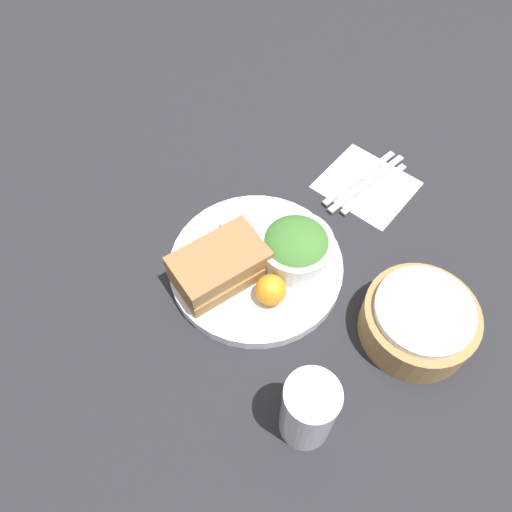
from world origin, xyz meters
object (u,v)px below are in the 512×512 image
object	(u,v)px
fork	(360,178)
knife	(367,183)
plate	(256,266)
dressing_cup	(238,229)
drink_glass	(308,411)
salad_bowl	(296,247)
sandwich	(219,266)
bread_basket	(419,321)
spoon	(374,189)

from	to	relation	value
fork	knife	world-z (taller)	same
fork	knife	distance (m)	0.02
plate	dressing_cup	distance (m)	0.07
drink_glass	dressing_cup	bearing A→B (deg)	-122.56
salad_bowl	fork	bearing A→B (deg)	-175.36
sandwich	dressing_cup	xyz separation A→B (m)	(-0.08, -0.03, -0.01)
bread_basket	spoon	world-z (taller)	bread_basket
drink_glass	bread_basket	xyz separation A→B (m)	(-0.22, 0.04, -0.03)
fork	spoon	bearing A→B (deg)	-90.00
fork	sandwich	bearing A→B (deg)	179.65
drink_glass	bread_basket	bearing A→B (deg)	168.84
dressing_cup	bread_basket	xyz separation A→B (m)	(-0.05, 0.32, -0.00)
drink_glass	bread_basket	size ratio (longest dim) A/B	0.80
salad_bowl	bread_basket	xyz separation A→B (m)	(-0.02, 0.22, -0.02)
plate	drink_glass	xyz separation A→B (m)	(0.15, 0.21, 0.06)
plate	salad_bowl	bearing A→B (deg)	139.67
drink_glass	knife	size ratio (longest dim) A/B	0.68
plate	bread_basket	bearing A→B (deg)	105.13
drink_glass	bread_basket	distance (m)	0.23
sandwich	drink_glass	distance (m)	0.26
plate	spoon	xyz separation A→B (m)	(-0.27, 0.06, -0.00)
bread_basket	fork	world-z (taller)	bread_basket
sandwich	dressing_cup	world-z (taller)	sandwich
bread_basket	knife	size ratio (longest dim) A/B	0.85
sandwich	knife	bearing A→B (deg)	168.07
plate	sandwich	bearing A→B (deg)	-27.34
salad_bowl	knife	size ratio (longest dim) A/B	0.60
drink_glass	spoon	world-z (taller)	drink_glass
sandwich	knife	xyz separation A→B (m)	(-0.33, 0.07, -0.04)
dressing_cup	drink_glass	size ratio (longest dim) A/B	0.40
bread_basket	spoon	size ratio (longest dim) A/B	0.99
dressing_cup	bread_basket	world-z (taller)	bread_basket
dressing_cup	spoon	bearing A→B (deg)	154.96
dressing_cup	bread_basket	distance (m)	0.32
salad_bowl	dressing_cup	size ratio (longest dim) A/B	2.21
drink_glass	spoon	xyz separation A→B (m)	(-0.42, -0.16, -0.06)
bread_basket	knife	world-z (taller)	bread_basket
sandwich	bread_basket	world-z (taller)	sandwich
drink_glass	bread_basket	world-z (taller)	drink_glass
dressing_cup	fork	size ratio (longest dim) A/B	0.29
salad_bowl	plate	bearing A→B (deg)	-40.33
knife	drink_glass	bearing A→B (deg)	-149.38
dressing_cup	knife	world-z (taller)	dressing_cup
plate	knife	distance (m)	0.28
sandwich	bread_basket	xyz separation A→B (m)	(-0.12, 0.29, -0.01)
knife	plate	bearing A→B (deg)	180.00
bread_basket	sandwich	bearing A→B (deg)	-66.45
fork	spoon	world-z (taller)	same
dressing_cup	bread_basket	size ratio (longest dim) A/B	0.32
spoon	salad_bowl	bearing A→B (deg)	-175.88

